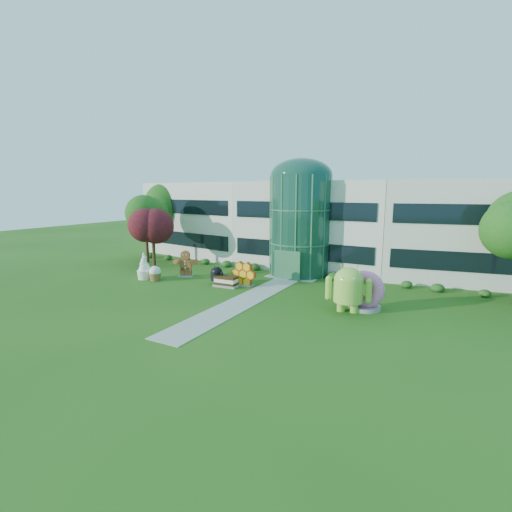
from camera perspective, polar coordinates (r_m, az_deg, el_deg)
The scene contains 14 objects.
ground at distance 27.68m, azimuth -2.91°, elevation -7.52°, with size 140.00×140.00×0.00m, color #215114.
building at distance 42.90m, azimuth 9.87°, elevation 4.96°, with size 46.00×15.00×9.30m, color beige, non-canonical shape.
atrium at distance 37.28m, azimuth 6.83°, elevation 4.67°, with size 6.00×6.00×9.80m, color #194738.
walkway at distance 29.32m, azimuth -0.84°, elevation -6.46°, with size 2.40×20.00×0.04m, color #9E9E93.
tree_red at distance 42.32m, azimuth -15.53°, elevation 2.42°, with size 4.00×4.00×6.00m, color #3F0C14, non-canonical shape.
trees_backdrop at distance 38.27m, azimuth 7.38°, elevation 3.74°, with size 52.00×8.00×8.40m, color #264F13, non-canonical shape.
android_green at distance 26.43m, azimuth 14.03°, elevation -4.49°, with size 3.27×2.18×3.71m, color #90C940, non-canonical shape.
android_black at distance 33.33m, azimuth -6.07°, elevation -2.81°, with size 1.70×1.14×1.93m, color black, non-canonical shape.
donut at distance 27.43m, azimuth 16.51°, elevation -4.98°, with size 2.75×1.32×2.86m, color pink, non-canonical shape.
gingerbread at distance 36.90m, azimuth -10.78°, elevation -1.13°, with size 2.83×1.09×2.61m, color brown, non-canonical shape.
ice_cream_sandwich at distance 32.71m, azimuth -4.62°, elevation -3.90°, with size 2.18×1.09×0.97m, color black, non-canonical shape.
honeycomb at distance 32.84m, azimuth -1.89°, elevation -2.92°, with size 2.50×0.89×1.96m, color yellow, non-canonical shape.
froyo at distance 36.80m, azimuth -16.83°, elevation -1.46°, with size 1.50×1.50×2.57m, color white, non-canonical shape.
cupcake at distance 35.99m, azimuth -15.26°, elevation -2.57°, with size 1.18×1.18×1.41m, color white, non-canonical shape.
Camera 1 is at (13.98, -22.38, 8.35)m, focal length 26.00 mm.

